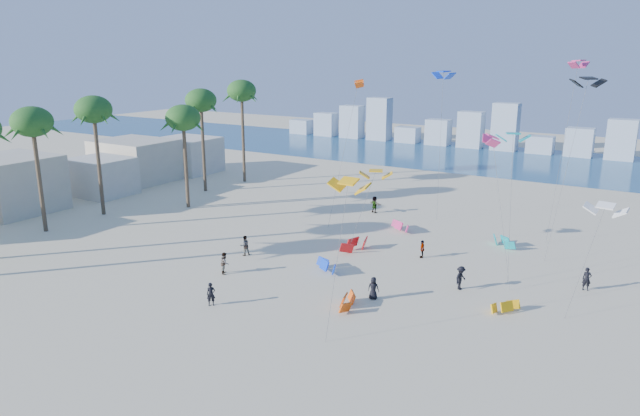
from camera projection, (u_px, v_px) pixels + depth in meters
The scene contains 10 objects.
ground at pixel (148, 326), 36.46m from camera, with size 220.00×220.00×0.00m, color beige.
ocean at pixel (479, 158), 95.83m from camera, with size 220.00×220.00×0.00m, color navy.
kitesurfer_near at pixel (211, 294), 39.21m from camera, with size 0.59×0.39×1.63m, color black.
kitesurfer_mid at pixel (225, 263), 45.00m from camera, with size 0.83×0.65×1.71m, color gray.
kitesurfers_far at pixel (388, 243), 49.58m from camera, with size 26.83×21.53×1.82m.
grounded_kites at pixel (395, 257), 47.63m from camera, with size 16.95×21.45×1.03m.
flying_kites at pixel (497, 121), 46.46m from camera, with size 31.33×32.98×16.60m.
palm_row at pixel (112, 115), 57.97m from camera, with size 9.42×44.80×13.51m.
beachfront_buildings at pixel (83, 173), 69.90m from camera, with size 11.50×43.00×6.00m.
distant_skyline at pixel (490, 132), 103.88m from camera, with size 85.00×3.00×8.40m.
Camera 1 is at (26.65, -22.74, 16.63)m, focal length 32.28 mm.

